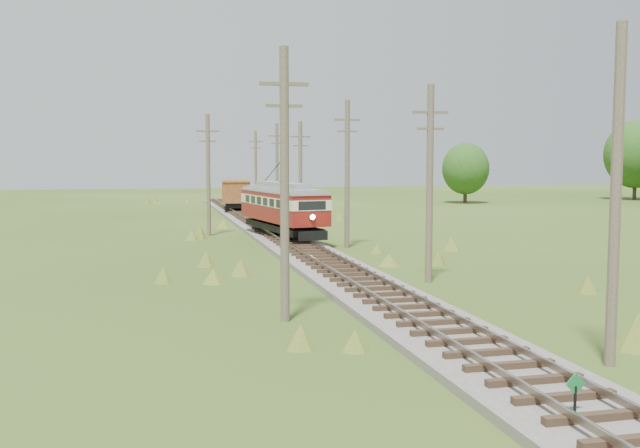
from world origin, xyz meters
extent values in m
cube|color=#605B54|center=(0.00, 34.00, 0.12)|extent=(3.60, 96.00, 0.25)
cube|color=#726659|center=(-0.72, 34.00, 0.48)|extent=(0.08, 96.00, 0.17)
cube|color=#726659|center=(0.72, 34.00, 0.48)|extent=(0.08, 96.00, 0.17)
cube|color=#2D2116|center=(0.00, 34.00, 0.33)|extent=(2.40, 96.00, 0.16)
cylinder|color=black|center=(-0.20, 1.50, 0.40)|extent=(0.06, 0.06, 0.80)
cube|color=#1A7737|center=(-0.20, 1.50, 0.85)|extent=(0.45, 0.03, 0.45)
cube|color=black|center=(0.00, 35.59, 0.96)|extent=(3.65, 10.11, 0.40)
cube|color=maroon|center=(0.00, 35.59, 1.86)|extent=(4.16, 11.02, 0.99)
cube|color=#EEE5C2|center=(0.00, 35.59, 2.67)|extent=(4.19, 11.08, 0.63)
cube|color=black|center=(0.00, 35.59, 2.67)|extent=(4.14, 10.61, 0.49)
cube|color=maroon|center=(0.00, 35.59, 3.12)|extent=(4.16, 11.02, 0.27)
cube|color=gray|center=(0.00, 35.59, 3.41)|extent=(4.23, 11.14, 0.34)
cube|color=gray|center=(0.00, 35.59, 3.72)|extent=(2.38, 8.15, 0.36)
sphere|color=#FFF2BF|center=(0.85, 30.19, 2.00)|extent=(0.32, 0.32, 0.32)
cylinder|color=black|center=(-0.25, 37.18, 4.73)|extent=(0.71, 4.14, 1.73)
cylinder|color=black|center=(-0.03, 31.46, 0.92)|extent=(0.22, 0.73, 0.72)
cylinder|color=black|center=(1.30, 31.67, 0.92)|extent=(0.22, 0.73, 0.72)
cylinder|color=black|center=(-1.30, 39.50, 0.92)|extent=(0.22, 0.73, 0.72)
cylinder|color=black|center=(0.03, 39.71, 0.92)|extent=(0.22, 0.73, 0.72)
cube|color=black|center=(0.00, 62.42, 0.92)|extent=(2.83, 7.52, 0.51)
cube|color=brown|center=(0.00, 62.42, 2.19)|extent=(3.43, 8.38, 2.04)
cube|color=brown|center=(0.00, 62.42, 3.26)|extent=(3.50, 8.55, 0.12)
cylinder|color=black|center=(-1.00, 60.05, 0.97)|extent=(0.20, 0.82, 0.82)
cylinder|color=black|center=(0.52, 59.90, 0.97)|extent=(0.20, 0.82, 0.82)
cylinder|color=black|center=(-0.52, 64.93, 0.97)|extent=(0.20, 0.82, 0.82)
cylinder|color=black|center=(1.00, 64.78, 0.97)|extent=(0.20, 0.82, 0.82)
cone|color=gray|center=(3.04, 48.43, 0.52)|extent=(2.75, 2.75, 1.03)
cone|color=gray|center=(3.73, 47.57, 0.30)|extent=(1.55, 1.55, 0.60)
cylinder|color=brown|center=(3.10, 5.00, 4.40)|extent=(0.30, 0.30, 8.80)
cylinder|color=brown|center=(3.30, 18.00, 4.30)|extent=(0.30, 0.30, 8.60)
cube|color=brown|center=(3.30, 18.00, 7.40)|extent=(1.60, 0.12, 0.12)
cube|color=brown|center=(3.30, 18.00, 6.70)|extent=(1.20, 0.10, 0.10)
cylinder|color=brown|center=(3.20, 31.00, 4.50)|extent=(0.30, 0.30, 9.00)
cube|color=brown|center=(3.20, 31.00, 7.80)|extent=(1.60, 0.12, 0.12)
cube|color=brown|center=(3.20, 31.00, 7.10)|extent=(1.20, 0.10, 0.10)
cylinder|color=brown|center=(3.00, 44.00, 4.20)|extent=(0.30, 0.30, 8.40)
cube|color=brown|center=(3.00, 44.00, 7.20)|extent=(1.60, 0.12, 0.12)
cube|color=brown|center=(3.00, 44.00, 6.50)|extent=(1.20, 0.10, 0.10)
cylinder|color=brown|center=(3.40, 57.00, 4.45)|extent=(0.30, 0.30, 8.90)
cube|color=brown|center=(3.40, 57.00, 7.70)|extent=(1.60, 0.12, 0.12)
cube|color=brown|center=(3.40, 57.00, 7.00)|extent=(1.20, 0.10, 0.10)
cylinder|color=brown|center=(3.20, 70.00, 4.35)|extent=(0.30, 0.30, 8.70)
cube|color=brown|center=(3.20, 70.00, 7.50)|extent=(1.60, 0.12, 0.12)
cube|color=brown|center=(3.20, 70.00, 6.80)|extent=(1.20, 0.10, 0.10)
cylinder|color=brown|center=(-4.20, 12.00, 4.50)|extent=(0.30, 0.30, 9.00)
cube|color=brown|center=(-4.20, 12.00, 7.80)|extent=(1.60, 0.12, 0.12)
cube|color=brown|center=(-4.20, 12.00, 7.10)|extent=(1.20, 0.10, 0.10)
cylinder|color=brown|center=(-4.50, 40.00, 4.30)|extent=(0.30, 0.30, 8.60)
cube|color=brown|center=(-4.50, 40.00, 7.40)|extent=(1.60, 0.12, 0.12)
cube|color=brown|center=(-4.50, 40.00, 6.70)|extent=(1.20, 0.10, 0.10)
cylinder|color=#38281C|center=(56.00, 74.00, 1.80)|extent=(0.50, 0.50, 3.60)
ellipsoid|color=#195018|center=(56.00, 74.00, 6.20)|extent=(8.40, 8.40, 9.24)
cylinder|color=#38281C|center=(30.00, 72.00, 1.26)|extent=(0.50, 0.50, 2.52)
ellipsoid|color=#195018|center=(30.00, 72.00, 4.34)|extent=(5.88, 5.88, 6.47)
camera|label=1|loc=(-8.44, -10.93, 5.33)|focal=40.00mm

